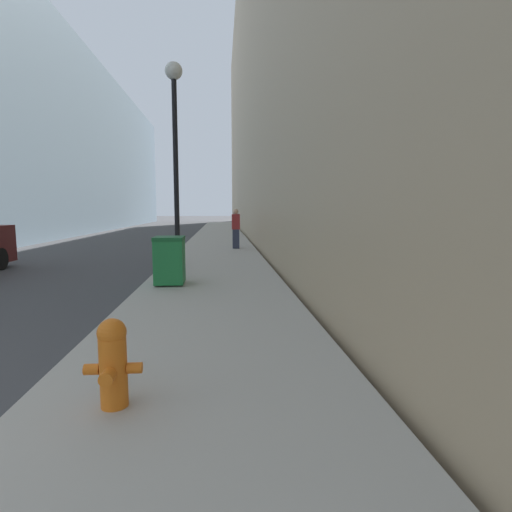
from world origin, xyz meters
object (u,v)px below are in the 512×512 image
object	(u,v)px
pedestrian_on_sidewalk	(236,229)
fire_hydrant	(113,361)
trash_bin	(170,260)
lamppost	(175,133)

from	to	relation	value
pedestrian_on_sidewalk	fire_hydrant	bearing A→B (deg)	-96.31
fire_hydrant	trash_bin	world-z (taller)	trash_bin
fire_hydrant	trash_bin	distance (m)	5.42
trash_bin	lamppost	size ratio (longest dim) A/B	0.18
lamppost	pedestrian_on_sidewalk	distance (m)	5.88
trash_bin	fire_hydrant	bearing A→B (deg)	-87.53
fire_hydrant	pedestrian_on_sidewalk	xyz separation A→B (m)	(1.46, 13.23, 0.43)
fire_hydrant	lamppost	bearing A→B (deg)	92.67
fire_hydrant	pedestrian_on_sidewalk	bearing A→B (deg)	83.69
fire_hydrant	lamppost	size ratio (longest dim) A/B	0.13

